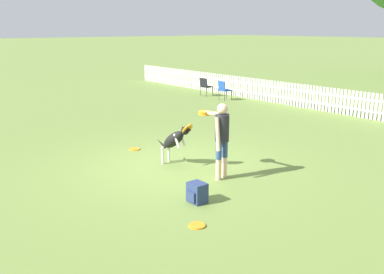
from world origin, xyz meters
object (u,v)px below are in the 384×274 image
at_px(frisbee_near_handler, 135,149).
at_px(backpack_on_grass, 197,193).
at_px(leaping_dog, 175,139).
at_px(folding_chair_center, 224,89).
at_px(handler_person, 220,132).
at_px(frisbee_near_dog, 197,225).
at_px(folding_chair_blue_left, 205,85).

xyz_separation_m(frisbee_near_handler, backpack_on_grass, (3.56, -0.89, 0.16)).
xyz_separation_m(leaping_dog, backpack_on_grass, (1.90, -0.93, -0.43)).
bearing_deg(backpack_on_grass, folding_chair_center, 134.60).
bearing_deg(handler_person, frisbee_near_dog, -151.35).
relative_size(handler_person, backpack_on_grass, 4.33).
bearing_deg(folding_chair_blue_left, handler_person, 137.44).
bearing_deg(frisbee_near_dog, backpack_on_grass, 140.68).
distance_m(frisbee_near_handler, folding_chair_blue_left, 8.89).
distance_m(leaping_dog, frisbee_near_handler, 1.76).
bearing_deg(folding_chair_center, backpack_on_grass, 140.88).
xyz_separation_m(backpack_on_grass, folding_chair_blue_left, (-9.01, 7.90, 0.31)).
height_order(handler_person, folding_chair_center, handler_person).
relative_size(frisbee_near_handler, folding_chair_blue_left, 0.32).
relative_size(handler_person, frisbee_near_dog, 5.90).
distance_m(backpack_on_grass, folding_chair_blue_left, 11.99).
xyz_separation_m(leaping_dog, frisbee_near_handler, (-1.66, -0.04, -0.59)).
bearing_deg(leaping_dog, frisbee_near_dog, 49.84).
distance_m(handler_person, backpack_on_grass, 1.56).
relative_size(handler_person, folding_chair_center, 1.90).
distance_m(handler_person, frisbee_near_dog, 2.45).
bearing_deg(frisbee_near_dog, folding_chair_blue_left, 138.89).
distance_m(frisbee_near_handler, backpack_on_grass, 3.67).
bearing_deg(frisbee_near_dog, folding_chair_center, 135.09).
bearing_deg(handler_person, folding_chair_center, 36.61).
bearing_deg(folding_chair_center, handler_person, 142.87).
bearing_deg(handler_person, frisbee_near_handler, 85.36).
bearing_deg(backpack_on_grass, folding_chair_blue_left, 138.75).
distance_m(frisbee_near_handler, frisbee_near_dog, 4.54).
relative_size(frisbee_near_handler, folding_chair_center, 0.32).
relative_size(handler_person, frisbee_near_handler, 5.90).
bearing_deg(folding_chair_blue_left, folding_chair_center, 170.98).
bearing_deg(frisbee_near_dog, frisbee_near_handler, 160.83).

